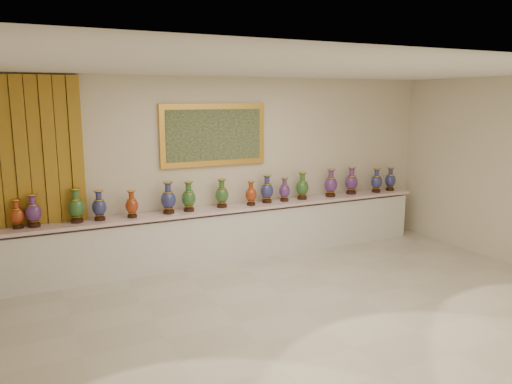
% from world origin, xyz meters
% --- Properties ---
extents(ground, '(8.00, 8.00, 0.00)m').
position_xyz_m(ground, '(0.00, 0.00, 0.00)').
color(ground, beige).
rests_on(ground, ground).
extents(room, '(8.00, 8.00, 8.00)m').
position_xyz_m(room, '(-2.57, 2.44, 1.59)').
color(room, beige).
rests_on(room, ground).
extents(counter, '(7.28, 0.48, 0.90)m').
position_xyz_m(counter, '(0.00, 2.27, 0.44)').
color(counter, white).
rests_on(counter, ground).
extents(vase_0, '(0.22, 0.22, 0.41)m').
position_xyz_m(vase_0, '(-3.15, 2.29, 1.08)').
color(vase_0, black).
rests_on(vase_0, counter).
extents(vase_1, '(0.28, 0.28, 0.46)m').
position_xyz_m(vase_1, '(-2.95, 2.28, 1.11)').
color(vase_1, black).
rests_on(vase_1, counter).
extents(vase_2, '(0.30, 0.30, 0.50)m').
position_xyz_m(vase_2, '(-2.38, 2.28, 1.12)').
color(vase_2, black).
rests_on(vase_2, counter).
extents(vase_3, '(0.24, 0.24, 0.45)m').
position_xyz_m(vase_3, '(-2.07, 2.26, 1.10)').
color(vase_3, black).
rests_on(vase_3, counter).
extents(vase_4, '(0.22, 0.22, 0.41)m').
position_xyz_m(vase_4, '(-1.61, 2.23, 1.08)').
color(vase_4, black).
rests_on(vase_4, counter).
extents(vase_5, '(0.30, 0.30, 0.50)m').
position_xyz_m(vase_5, '(-1.04, 2.24, 1.12)').
color(vase_5, black).
rests_on(vase_5, counter).
extents(vase_6, '(0.26, 0.26, 0.47)m').
position_xyz_m(vase_6, '(-0.71, 2.25, 1.11)').
color(vase_6, black).
rests_on(vase_6, counter).
extents(vase_7, '(0.28, 0.28, 0.47)m').
position_xyz_m(vase_7, '(-0.13, 2.28, 1.11)').
color(vase_7, black).
rests_on(vase_7, counter).
extents(vase_8, '(0.24, 0.24, 0.41)m').
position_xyz_m(vase_8, '(0.36, 2.22, 1.08)').
color(vase_8, black).
rests_on(vase_8, counter).
extents(vase_9, '(0.29, 0.29, 0.48)m').
position_xyz_m(vase_9, '(0.70, 2.29, 1.11)').
color(vase_9, black).
rests_on(vase_9, counter).
extents(vase_10, '(0.20, 0.20, 0.41)m').
position_xyz_m(vase_10, '(1.03, 2.26, 1.08)').
color(vase_10, black).
rests_on(vase_10, counter).
extents(vase_11, '(0.25, 0.25, 0.48)m').
position_xyz_m(vase_11, '(1.39, 2.27, 1.12)').
color(vase_11, black).
rests_on(vase_11, counter).
extents(vase_12, '(0.26, 0.26, 0.50)m').
position_xyz_m(vase_12, '(1.98, 2.25, 1.12)').
color(vase_12, black).
rests_on(vase_12, counter).
extents(vase_13, '(0.24, 0.24, 0.50)m').
position_xyz_m(vase_13, '(2.47, 2.29, 1.13)').
color(vase_13, black).
rests_on(vase_13, counter).
extents(vase_14, '(0.26, 0.26, 0.46)m').
position_xyz_m(vase_14, '(3.00, 2.22, 1.10)').
color(vase_14, black).
rests_on(vase_14, counter).
extents(vase_15, '(0.25, 0.25, 0.45)m').
position_xyz_m(vase_15, '(3.36, 2.24, 1.10)').
color(vase_15, black).
rests_on(vase_15, counter).
extents(label_card, '(0.10, 0.06, 0.00)m').
position_xyz_m(label_card, '(-0.97, 2.13, 0.90)').
color(label_card, white).
rests_on(label_card, counter).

